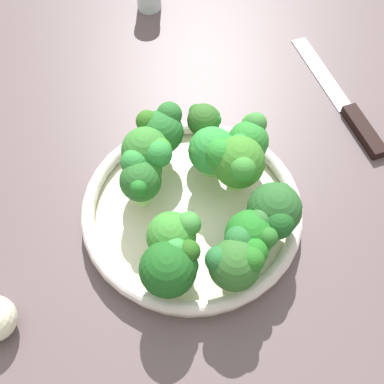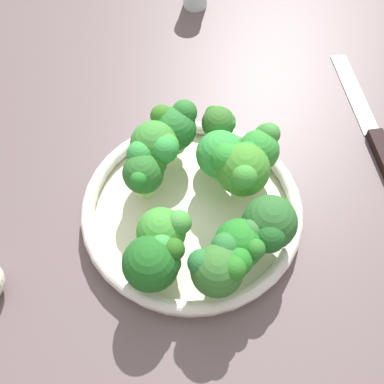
{
  "view_description": "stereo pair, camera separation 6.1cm",
  "coord_description": "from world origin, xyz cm",
  "px_view_note": "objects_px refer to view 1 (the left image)",
  "views": [
    {
      "loc": [
        26.85,
        -24.72,
        58.21
      ],
      "look_at": [
        2.9,
        -2.14,
        6.26
      ],
      "focal_mm": 46.87,
      "sensor_mm": 36.0,
      "label": 1
    },
    {
      "loc": [
        30.62,
        -19.88,
        58.21
      ],
      "look_at": [
        2.9,
        -2.14,
        6.26
      ],
      "focal_mm": 46.87,
      "sensor_mm": 36.0,
      "label": 2
    }
  ],
  "objects_px": {
    "broccoli_floret_8": "(170,268)",
    "broccoli_floret_9": "(249,138)",
    "broccoli_floret_4": "(212,153)",
    "broccoli_floret_0": "(173,237)",
    "broccoli_floret_11": "(236,161)",
    "broccoli_floret_7": "(237,263)",
    "broccoli_floret_6": "(142,181)",
    "broccoli_floret_2": "(204,121)",
    "knife": "(347,109)",
    "broccoli_floret_1": "(147,153)",
    "broccoli_floret_10": "(275,211)",
    "broccoli_floret_3": "(161,129)",
    "broccoli_floret_5": "(250,235)",
    "bowl": "(192,211)"
  },
  "relations": [
    {
      "from": "broccoli_floret_7",
      "to": "broccoli_floret_9",
      "type": "distance_m",
      "value": 0.18
    },
    {
      "from": "broccoli_floret_4",
      "to": "broccoli_floret_1",
      "type": "bearing_deg",
      "value": -129.1
    },
    {
      "from": "broccoli_floret_5",
      "to": "broccoli_floret_10",
      "type": "bearing_deg",
      "value": 91.19
    },
    {
      "from": "broccoli_floret_4",
      "to": "broccoli_floret_10",
      "type": "relative_size",
      "value": 1.0
    },
    {
      "from": "broccoli_floret_1",
      "to": "broccoli_floret_4",
      "type": "distance_m",
      "value": 0.08
    },
    {
      "from": "knife",
      "to": "broccoli_floret_4",
      "type": "bearing_deg",
      "value": -100.94
    },
    {
      "from": "broccoli_floret_3",
      "to": "broccoli_floret_8",
      "type": "bearing_deg",
      "value": -38.65
    },
    {
      "from": "broccoli_floret_11",
      "to": "broccoli_floret_7",
      "type": "bearing_deg",
      "value": -45.74
    },
    {
      "from": "broccoli_floret_1",
      "to": "broccoli_floret_9",
      "type": "relative_size",
      "value": 1.17
    },
    {
      "from": "broccoli_floret_0",
      "to": "broccoli_floret_10",
      "type": "xyz_separation_m",
      "value": [
        0.06,
        0.11,
        -0.0
      ]
    },
    {
      "from": "broccoli_floret_5",
      "to": "broccoli_floret_6",
      "type": "bearing_deg",
      "value": -163.22
    },
    {
      "from": "broccoli_floret_2",
      "to": "broccoli_floret_4",
      "type": "relative_size",
      "value": 0.9
    },
    {
      "from": "bowl",
      "to": "knife",
      "type": "bearing_deg",
      "value": 84.86
    },
    {
      "from": "broccoli_floret_1",
      "to": "broccoli_floret_11",
      "type": "distance_m",
      "value": 0.11
    },
    {
      "from": "broccoli_floret_3",
      "to": "broccoli_floret_8",
      "type": "relative_size",
      "value": 1.0
    },
    {
      "from": "broccoli_floret_3",
      "to": "broccoli_floret_6",
      "type": "xyz_separation_m",
      "value": [
        0.04,
        -0.07,
        -0.0
      ]
    },
    {
      "from": "bowl",
      "to": "broccoli_floret_10",
      "type": "xyz_separation_m",
      "value": [
        0.09,
        0.05,
        0.05
      ]
    },
    {
      "from": "broccoli_floret_0",
      "to": "broccoli_floret_3",
      "type": "height_order",
      "value": "broccoli_floret_3"
    },
    {
      "from": "broccoli_floret_4",
      "to": "broccoli_floret_5",
      "type": "height_order",
      "value": "broccoli_floret_4"
    },
    {
      "from": "broccoli_floret_4",
      "to": "broccoli_floret_0",
      "type": "bearing_deg",
      "value": -64.78
    },
    {
      "from": "broccoli_floret_1",
      "to": "broccoli_floret_7",
      "type": "bearing_deg",
      "value": -7.41
    },
    {
      "from": "broccoli_floret_1",
      "to": "broccoli_floret_7",
      "type": "height_order",
      "value": "broccoli_floret_1"
    },
    {
      "from": "broccoli_floret_4",
      "to": "knife",
      "type": "xyz_separation_m",
      "value": [
        0.05,
        0.25,
        -0.07
      ]
    },
    {
      "from": "broccoli_floret_11",
      "to": "bowl",
      "type": "bearing_deg",
      "value": -101.72
    },
    {
      "from": "bowl",
      "to": "broccoli_floret_7",
      "type": "xyz_separation_m",
      "value": [
        0.11,
        -0.03,
        0.06
      ]
    },
    {
      "from": "broccoli_floret_8",
      "to": "broccoli_floret_10",
      "type": "xyz_separation_m",
      "value": [
        0.03,
        0.14,
        0.0
      ]
    },
    {
      "from": "broccoli_floret_11",
      "to": "knife",
      "type": "bearing_deg",
      "value": 86.63
    },
    {
      "from": "broccoli_floret_9",
      "to": "broccoli_floret_10",
      "type": "bearing_deg",
      "value": -30.91
    },
    {
      "from": "knife",
      "to": "broccoli_floret_6",
      "type": "bearing_deg",
      "value": -102.77
    },
    {
      "from": "broccoli_floret_1",
      "to": "broccoli_floret_0",
      "type": "bearing_deg",
      "value": -25.96
    },
    {
      "from": "broccoli_floret_2",
      "to": "broccoli_floret_5",
      "type": "xyz_separation_m",
      "value": [
        0.16,
        -0.08,
        -0.0
      ]
    },
    {
      "from": "broccoli_floret_2",
      "to": "broccoli_floret_0",
      "type": "bearing_deg",
      "value": -55.6
    },
    {
      "from": "broccoli_floret_10",
      "to": "knife",
      "type": "bearing_deg",
      "value": 104.23
    },
    {
      "from": "broccoli_floret_0",
      "to": "broccoli_floret_11",
      "type": "distance_m",
      "value": 0.13
    },
    {
      "from": "broccoli_floret_6",
      "to": "broccoli_floret_5",
      "type": "bearing_deg",
      "value": 16.78
    },
    {
      "from": "broccoli_floret_5",
      "to": "broccoli_floret_6",
      "type": "distance_m",
      "value": 0.15
    },
    {
      "from": "broccoli_floret_3",
      "to": "broccoli_floret_5",
      "type": "height_order",
      "value": "broccoli_floret_3"
    },
    {
      "from": "broccoli_floret_8",
      "to": "broccoli_floret_9",
      "type": "height_order",
      "value": "broccoli_floret_8"
    },
    {
      "from": "broccoli_floret_10",
      "to": "broccoli_floret_1",
      "type": "bearing_deg",
      "value": -160.08
    },
    {
      "from": "knife",
      "to": "broccoli_floret_8",
      "type": "bearing_deg",
      "value": -85.21
    },
    {
      "from": "broccoli_floret_0",
      "to": "broccoli_floret_3",
      "type": "relative_size",
      "value": 0.95
    },
    {
      "from": "broccoli_floret_4",
      "to": "broccoli_floret_6",
      "type": "xyz_separation_m",
      "value": [
        -0.03,
        -0.09,
        -0.0
      ]
    },
    {
      "from": "bowl",
      "to": "broccoli_floret_9",
      "type": "bearing_deg",
      "value": 93.51
    },
    {
      "from": "broccoli_floret_0",
      "to": "broccoli_floret_5",
      "type": "xyz_separation_m",
      "value": [
        0.06,
        0.07,
        -0.0
      ]
    },
    {
      "from": "broccoli_floret_5",
      "to": "broccoli_floret_11",
      "type": "relative_size",
      "value": 0.86
    },
    {
      "from": "broccoli_floret_6",
      "to": "broccoli_floret_11",
      "type": "distance_m",
      "value": 0.12
    },
    {
      "from": "broccoli_floret_5",
      "to": "broccoli_floret_10",
      "type": "distance_m",
      "value": 0.04
    },
    {
      "from": "broccoli_floret_6",
      "to": "broccoli_floret_11",
      "type": "bearing_deg",
      "value": 58.08
    },
    {
      "from": "broccoli_floret_2",
      "to": "knife",
      "type": "height_order",
      "value": "broccoli_floret_2"
    },
    {
      "from": "broccoli_floret_9",
      "to": "knife",
      "type": "xyz_separation_m",
      "value": [
        0.03,
        0.19,
        -0.06
      ]
    }
  ]
}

